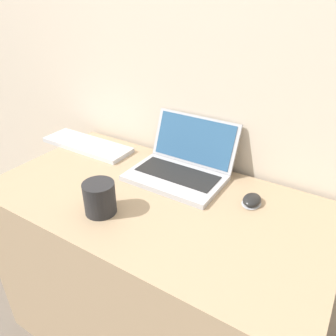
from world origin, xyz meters
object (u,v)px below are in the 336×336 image
computer_mouse (252,200)px  laptop (181,165)px  external_keyboard (87,145)px  drink_cup (100,197)px

computer_mouse → laptop: bearing=172.1°
laptop → external_keyboard: (-0.49, -0.01, -0.03)m
computer_mouse → external_keyboard: size_ratio=0.19×
drink_cup → computer_mouse: 0.51m
drink_cup → computer_mouse: drink_cup is taller
laptop → drink_cup: (-0.10, -0.35, 0.01)m
laptop → computer_mouse: (0.30, -0.04, -0.03)m
laptop → external_keyboard: bearing=-178.5°
laptop → drink_cup: 0.36m
laptop → external_keyboard: laptop is taller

